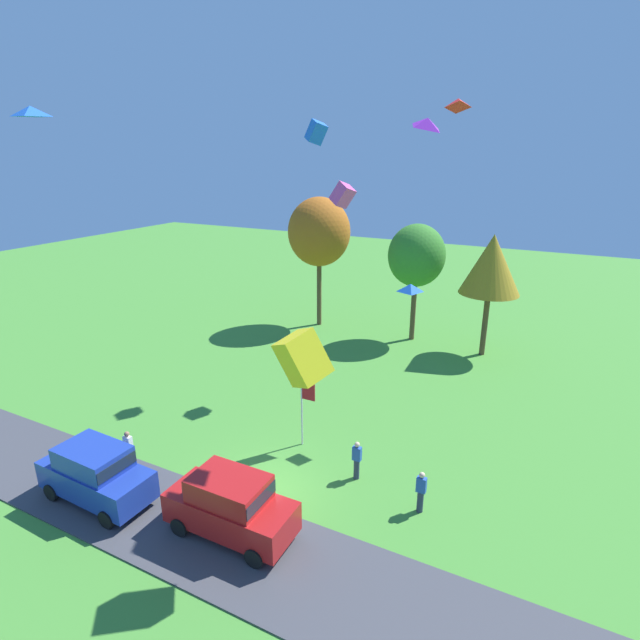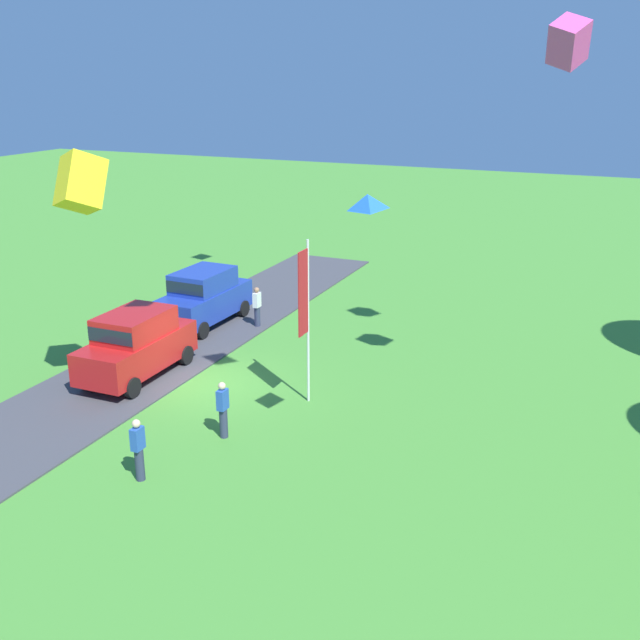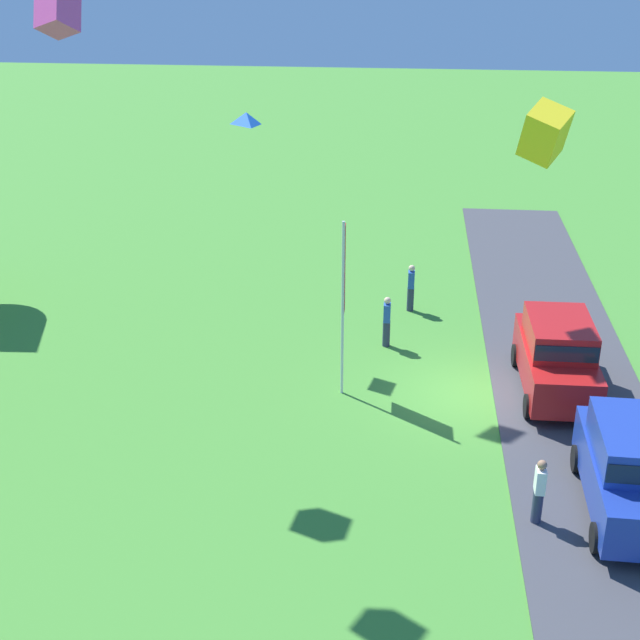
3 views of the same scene
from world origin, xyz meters
name	(u,v)px [view 2 (image 2 of 3)]	position (x,y,z in m)	size (l,w,h in m)	color
ground_plane	(205,385)	(0.00, 0.00, 0.00)	(120.00, 120.00, 0.00)	#478E33
pavement_strip	(134,371)	(0.00, -2.91, 0.03)	(36.00, 4.40, 0.06)	#424247
car_suv_far_end	(204,295)	(-5.33, -3.31, 1.30)	(4.65, 2.15, 2.28)	#1E389E
car_suv_mid_row	(136,342)	(0.35, -2.44, 1.30)	(4.61, 2.07, 2.28)	red
person_watching_sky	(257,307)	(-5.94, -1.18, 0.88)	(0.36, 0.24, 1.71)	#2D334C
person_on_lawn	(223,409)	(3.00, 2.51, 0.88)	(0.36, 0.24, 1.71)	#2D334C
person_beside_suv	(138,449)	(5.92, 1.74, 0.88)	(0.36, 0.24, 1.71)	#2D334C
flag_banner	(305,303)	(0.00, 3.71, 3.33)	(0.71, 0.08, 5.26)	silver
kite_box_over_trees	(81,183)	(2.96, -1.84, 7.04)	(1.04, 1.04, 1.45)	yellow
kite_diamond_trailing_tail	(367,202)	(3.51, 6.93, 7.18)	(0.88, 0.71, 0.36)	blue
kite_box_near_flag	(569,42)	(-1.46, 10.49, 10.72)	(0.77, 0.77, 1.08)	#EA4C9E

